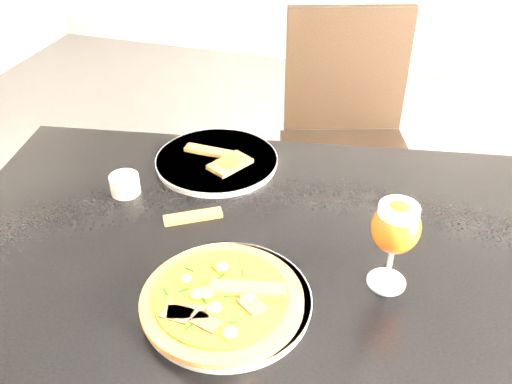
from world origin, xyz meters
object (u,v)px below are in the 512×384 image
(dining_table, at_px, (248,278))
(chair_far, at_px, (347,142))
(pizza, at_px, (223,298))
(beer_glass, at_px, (396,228))

(dining_table, height_order, chair_far, chair_far)
(chair_far, relative_size, pizza, 3.37)
(pizza, bearing_deg, chair_far, 86.73)
(beer_glass, bearing_deg, pizza, -150.93)
(dining_table, bearing_deg, beer_glass, -16.03)
(chair_far, relative_size, beer_glass, 5.33)
(dining_table, xyz_separation_m, pizza, (0.01, -0.17, 0.11))
(beer_glass, bearing_deg, dining_table, 173.68)
(dining_table, height_order, beer_glass, beer_glass)
(beer_glass, bearing_deg, chair_far, 102.44)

